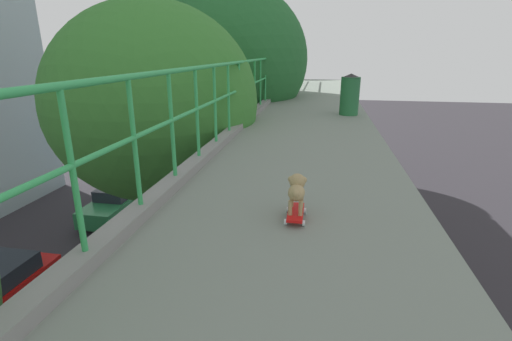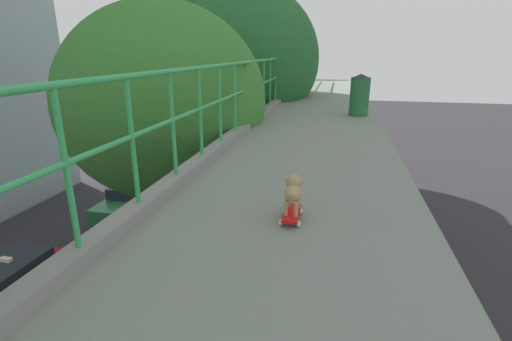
% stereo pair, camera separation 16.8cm
% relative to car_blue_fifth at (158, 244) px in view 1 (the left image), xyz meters
% --- Properties ---
extents(car_blue_fifth, '(1.74, 3.98, 1.23)m').
position_rel_car_blue_fifth_xyz_m(car_blue_fifth, '(0.00, 0.00, 0.00)').
color(car_blue_fifth, navy).
rests_on(car_blue_fifth, ground).
extents(car_green_sixth, '(1.72, 4.47, 1.41)m').
position_rel_car_blue_fifth_xyz_m(car_green_sixth, '(-3.48, 3.42, 0.09)').
color(car_green_sixth, '#24703E').
rests_on(car_green_sixth, ground).
extents(city_bus, '(2.59, 11.72, 3.43)m').
position_rel_car_blue_fifth_xyz_m(city_bus, '(-3.88, 16.00, 1.36)').
color(city_bus, '#184D86').
rests_on(city_bus, ground).
extents(roadside_tree_mid, '(4.54, 4.54, 8.42)m').
position_rel_car_blue_fifth_xyz_m(roadside_tree_mid, '(2.05, -3.69, 5.65)').
color(roadside_tree_mid, '#4D342C').
rests_on(roadside_tree_mid, ground).
extents(roadside_tree_far, '(5.68, 5.68, 9.65)m').
position_rel_car_blue_fifth_xyz_m(roadside_tree_far, '(2.31, 1.32, 6.45)').
color(roadside_tree_far, brown).
rests_on(roadside_tree_far, ground).
extents(roadside_tree_farthest, '(4.44, 4.44, 9.33)m').
position_rel_car_blue_fifth_xyz_m(roadside_tree_farthest, '(1.89, 11.87, 6.71)').
color(roadside_tree_farthest, '#49382F').
rests_on(roadside_tree_farthest, ground).
extents(toy_skateboard, '(0.19, 0.41, 0.08)m').
position_rel_car_blue_fifth_xyz_m(toy_skateboard, '(5.51, -8.28, 5.38)').
color(toy_skateboard, red).
rests_on(toy_skateboard, overpass_deck).
extents(small_dog, '(0.18, 0.38, 0.32)m').
position_rel_car_blue_fifth_xyz_m(small_dog, '(5.51, -8.24, 5.60)').
color(small_dog, tan).
rests_on(small_dog, toy_skateboard).
extents(litter_bin, '(0.45, 0.45, 0.96)m').
position_rel_car_blue_fifth_xyz_m(litter_bin, '(6.33, -2.23, 5.82)').
color(litter_bin, '#246A39').
rests_on(litter_bin, overpass_deck).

